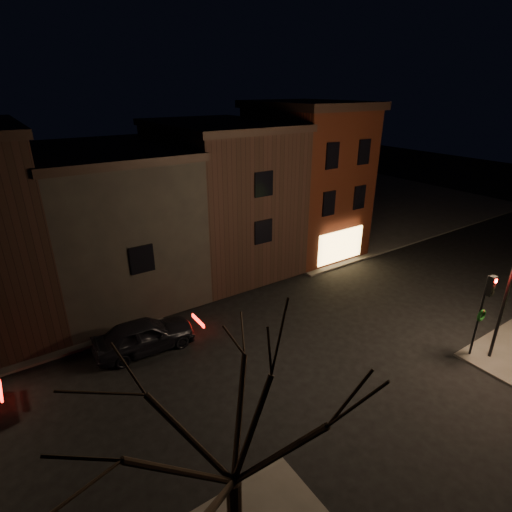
{
  "coord_description": "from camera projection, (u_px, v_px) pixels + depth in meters",
  "views": [
    {
      "loc": [
        -11.09,
        -12.51,
        11.5
      ],
      "look_at": [
        -0.2,
        3.69,
        3.2
      ],
      "focal_mm": 28.0,
      "sensor_mm": 36.0,
      "label": 1
    }
  ],
  "objects": [
    {
      "name": "sidewalk_far_right",
      "position": [
        323.0,
        196.0,
        45.27
      ],
      "size": [
        30.0,
        30.0,
        0.12
      ],
      "primitive_type": "cube",
      "color": "#2D2B28",
      "rests_on": "ground"
    },
    {
      "name": "row_building_b",
      "position": [
        111.0,
        221.0,
        23.12
      ],
      "size": [
        7.8,
        10.3,
        8.4
      ],
      "color": "black",
      "rests_on": "ground"
    },
    {
      "name": "traffic_signal",
      "position": [
        485.0,
        304.0,
        17.31
      ],
      "size": [
        0.58,
        0.38,
        4.05
      ],
      "color": "black",
      "rests_on": "sidewalk_near_right"
    },
    {
      "name": "row_building_a",
      "position": [
        220.0,
        195.0,
        26.64
      ],
      "size": [
        7.3,
        10.3,
        9.4
      ],
      "color": "black",
      "rests_on": "ground"
    },
    {
      "name": "ground",
      "position": [
        301.0,
        339.0,
        19.74
      ],
      "size": [
        120.0,
        120.0,
        0.0
      ],
      "primitive_type": "plane",
      "color": "black",
      "rests_on": "ground"
    },
    {
      "name": "corner_building",
      "position": [
        305.0,
        178.0,
        28.98
      ],
      "size": [
        6.5,
        8.5,
        10.5
      ],
      "color": "#41170B",
      "rests_on": "ground"
    },
    {
      "name": "bare_tree_left",
      "position": [
        231.0,
        408.0,
        8.16
      ],
      "size": [
        5.6,
        5.6,
        7.5
      ],
      "color": "black",
      "rests_on": "sidewalk_near_left"
    },
    {
      "name": "parked_car_a",
      "position": [
        144.0,
        335.0,
        18.66
      ],
      "size": [
        4.73,
        2.09,
        1.58
      ],
      "primitive_type": "imported",
      "rotation": [
        0.0,
        0.0,
        1.52
      ],
      "color": "black",
      "rests_on": "ground"
    }
  ]
}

